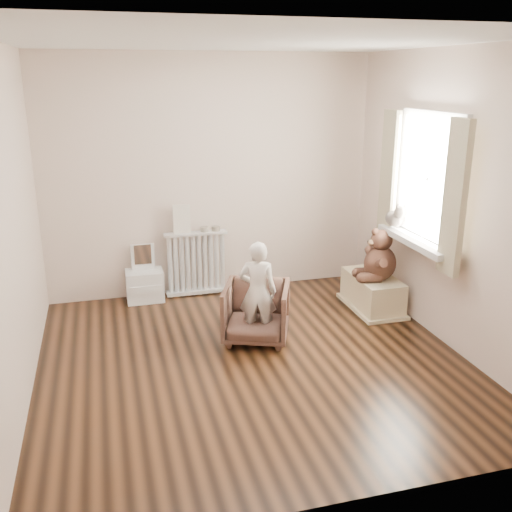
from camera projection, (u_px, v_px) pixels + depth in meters
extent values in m
cube|color=black|center=(253.00, 360.00, 4.94)|extent=(3.60, 3.60, 0.01)
cube|color=white|center=(252.00, 41.00, 4.15)|extent=(3.60, 3.60, 0.01)
cube|color=beige|center=(210.00, 177.00, 6.20)|extent=(3.60, 0.02, 2.60)
cube|color=beige|center=(344.00, 294.00, 2.89)|extent=(3.60, 0.02, 2.60)
cube|color=beige|center=(11.00, 230.00, 4.09)|extent=(0.02, 3.60, 2.60)
cube|color=beige|center=(451.00, 202.00, 5.00)|extent=(0.02, 3.60, 2.60)
cube|color=white|center=(430.00, 179.00, 5.22)|extent=(0.03, 0.90, 1.10)
cube|color=silver|center=(416.00, 241.00, 5.37)|extent=(0.22, 1.10, 0.06)
cube|color=#BAB18D|center=(455.00, 199.00, 4.68)|extent=(0.06, 0.26, 1.30)
cube|color=#BAB18D|center=(389.00, 176.00, 5.73)|extent=(0.06, 0.26, 1.30)
cube|color=silver|center=(196.00, 261.00, 6.32)|extent=(0.69, 0.13, 0.72)
cube|color=beige|center=(182.00, 219.00, 6.13)|extent=(0.19, 0.02, 0.31)
cylinder|color=#A59E8C|center=(204.00, 229.00, 6.23)|extent=(0.09, 0.09, 0.05)
cylinder|color=#A59E8C|center=(216.00, 228.00, 6.26)|extent=(0.09, 0.09, 0.05)
cube|color=silver|center=(144.00, 277.00, 6.18)|extent=(0.40, 0.28, 0.62)
imported|color=brown|center=(256.00, 312.00, 5.26)|extent=(0.76, 0.77, 0.54)
imported|color=white|center=(258.00, 292.00, 5.15)|extent=(0.40, 0.34, 0.95)
cube|color=beige|center=(373.00, 290.00, 6.00)|extent=(0.40, 0.76, 0.36)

